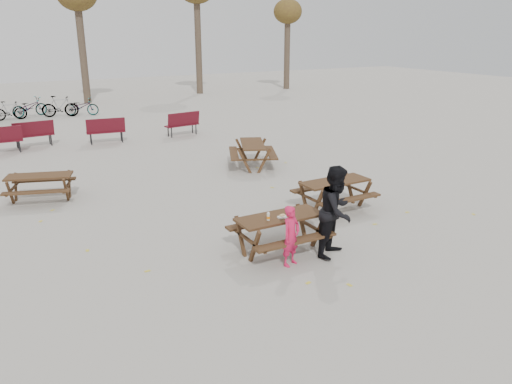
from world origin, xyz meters
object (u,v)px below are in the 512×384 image
picnic_table_north (41,188)px  child (291,236)px  picnic_table_east (334,195)px  food_tray (282,217)px  adult (337,211)px  soda_bottle (268,217)px  main_picnic_table (280,225)px  picnic_table_far (253,155)px

picnic_table_north → child: bearing=-41.9°
child → picnic_table_east: size_ratio=0.68×
food_tray → adult: adult is taller
soda_bottle → picnic_table_north: soda_bottle is taller
picnic_table_east → adult: bearing=-128.0°
main_picnic_table → picnic_table_east: (2.53, 1.46, -0.20)m
main_picnic_table → picnic_table_far: picnic_table_far is taller
main_picnic_table → picnic_table_east: bearing=30.0°
soda_bottle → main_picnic_table: bearing=15.5°
adult → picnic_table_east: size_ratio=1.05×
soda_bottle → child: size_ratio=0.14×
adult → food_tray: bearing=119.5°
adult → picnic_table_east: adult is taller
adult → picnic_table_north: bearing=96.7°
adult → picnic_table_north: (-4.81, 6.49, -0.58)m
adult → picnic_table_far: 7.05m
child → main_picnic_table: bearing=57.6°
picnic_table_east → main_picnic_table: bearing=-150.8°
child → picnic_table_east: bearing=18.1°
picnic_table_far → picnic_table_north: bearing=116.8°
food_tray → picnic_table_east: (2.55, 1.58, -0.41)m
main_picnic_table → picnic_table_east: main_picnic_table is taller
food_tray → adult: 1.09m
main_picnic_table → adult: size_ratio=0.97×
food_tray → main_picnic_table: bearing=81.8°
food_tray → picnic_table_far: 6.82m
main_picnic_table → picnic_table_north: size_ratio=1.09×
soda_bottle → picnic_table_east: (2.86, 1.55, -0.46)m
food_tray → adult: (0.93, -0.55, 0.14)m
main_picnic_table → child: (-0.14, -0.64, 0.02)m
main_picnic_table → picnic_table_far: size_ratio=0.96×
child → picnic_table_east: 3.41m
main_picnic_table → food_tray: size_ratio=10.00×
picnic_table_north → picnic_table_far: (6.61, 0.31, 0.05)m
picnic_table_far → food_tray: bearing=-179.5°
food_tray → adult: size_ratio=0.10×
food_tray → picnic_table_north: size_ratio=0.11×
child → adult: adult is taller
picnic_table_east → food_tray: bearing=-149.0°
child → adult: size_ratio=0.65×
main_picnic_table → picnic_table_east: 2.93m
main_picnic_table → picnic_table_east: size_ratio=1.01×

